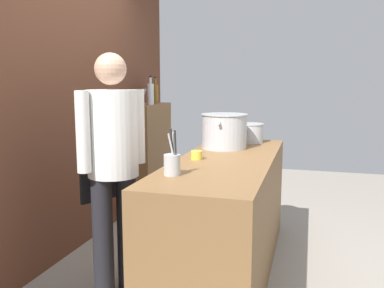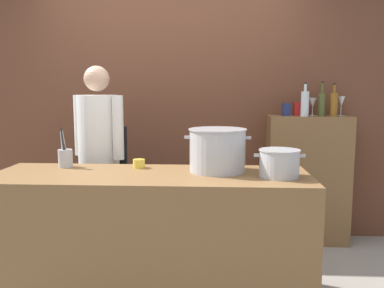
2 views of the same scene
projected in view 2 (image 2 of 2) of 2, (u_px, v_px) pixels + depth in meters
The scene contains 15 objects.
brick_back_panel at pixel (171, 86), 4.04m from camera, with size 4.40×0.10×3.00m, color brown.
prep_counter at pixel (151, 238), 2.79m from camera, with size 2.15×0.70×0.90m, color brown.
bar_cabinet at pixel (307, 180), 3.88m from camera, with size 0.76×0.32×1.22m, color brown.
chef at pixel (99, 149), 3.42m from camera, with size 0.48×0.41×1.66m.
stockpot_large at pixel (217, 150), 2.80m from camera, with size 0.46×0.40×0.30m.
stockpot_small at pixel (279, 163), 2.63m from camera, with size 0.33×0.27×0.18m.
utensil_crock at pixel (65, 157), 2.96m from camera, with size 0.10×0.10×0.29m.
butter_jar at pixel (139, 164), 2.93m from camera, with size 0.09×0.09×0.06m, color yellow.
wine_bottle_clear at pixel (305, 103), 3.71m from camera, with size 0.07×0.07×0.31m.
wine_bottle_olive at pixel (322, 104), 3.76m from camera, with size 0.07×0.07×0.32m.
wine_bottle_amber at pixel (334, 104), 3.74m from camera, with size 0.07×0.07×0.30m.
wine_glass_short at pixel (341, 102), 3.79m from camera, with size 0.06×0.06×0.18m.
wine_glass_wide at pixel (313, 103), 3.83m from camera, with size 0.08×0.08×0.17m.
spice_tin_navy at pixel (286, 110), 3.80m from camera, with size 0.07×0.07×0.12m, color navy.
spice_tin_red at pixel (298, 109), 3.83m from camera, with size 0.08×0.08×0.13m, color red.
Camera 2 is at (0.43, -2.66, 1.46)m, focal length 37.88 mm.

